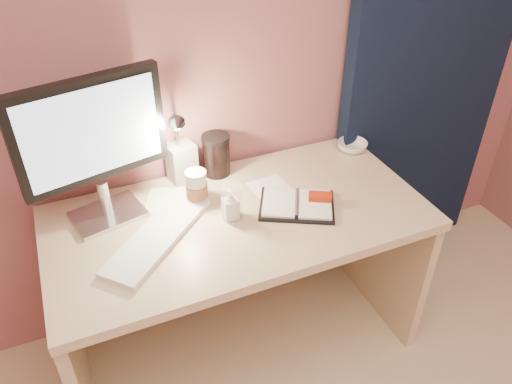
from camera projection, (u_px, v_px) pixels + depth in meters
name	position (u px, v px, depth m)	size (l,w,h in m)	color
room	(415.00, 46.00, 2.15)	(3.50, 3.50, 3.50)	#C6B28E
desk	(233.00, 247.00, 2.03)	(1.40, 0.70, 0.73)	#BEB186
monitor	(92.00, 140.00, 1.65)	(0.50, 0.23, 0.54)	silver
keyboard	(158.00, 236.00, 1.73)	(0.49, 0.15, 0.02)	white
planner	(299.00, 204.00, 1.88)	(0.34, 0.31, 0.04)	black
paper_b	(270.00, 187.00, 1.99)	(0.14, 0.14, 0.00)	white
paper_c	(170.00, 200.00, 1.91)	(0.17, 0.17, 0.00)	white
coffee_cup	(197.00, 188.00, 1.88)	(0.08, 0.08, 0.13)	silver
clear_cup	(232.00, 201.00, 1.80)	(0.08, 0.08, 0.14)	white
bowl	(352.00, 146.00, 2.21)	(0.13, 0.13, 0.04)	white
lotion_bottle	(231.00, 204.00, 1.80)	(0.05, 0.06, 0.12)	silver
dark_jar	(216.00, 157.00, 2.03)	(0.11, 0.11, 0.16)	black
product_box	(182.00, 162.00, 1.99)	(0.11, 0.08, 0.16)	beige
desk_lamp	(187.00, 141.00, 1.85)	(0.10, 0.22, 0.35)	silver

